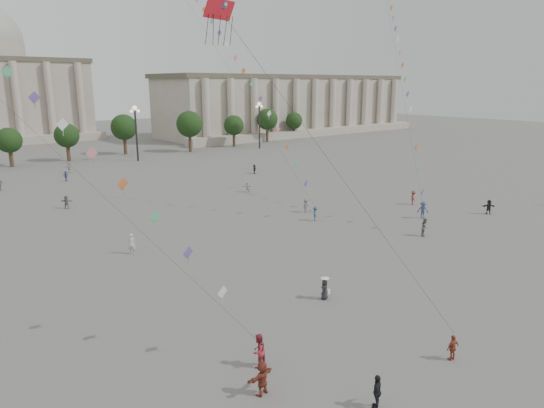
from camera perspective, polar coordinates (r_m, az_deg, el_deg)
ground at (r=34.18m, az=10.54°, el=-11.85°), size 360.00×360.00×0.00m
hall_east at (r=150.61m, az=2.09°, el=11.59°), size 84.00×26.22×17.20m
tree_row at (r=100.92m, az=-25.40°, el=7.34°), size 137.12×5.12×8.00m
lamp_post_mid_east at (r=97.94m, az=-15.75°, el=9.15°), size 2.00×0.90×10.65m
lamp_post_far_east at (r=113.21m, az=-1.50°, el=10.25°), size 2.00×0.90×10.65m
person_crowd_0 at (r=81.81m, az=-23.10°, el=3.04°), size 0.99×0.67×1.57m
person_crowd_3 at (r=61.47m, az=24.14°, el=-0.33°), size 1.56×1.35×1.70m
person_crowd_4 at (r=89.60m, az=-22.79°, el=4.00°), size 1.55×1.50×1.77m
person_crowd_6 at (r=56.99m, az=4.01°, el=-0.20°), size 1.18×0.87×1.63m
person_crowd_7 at (r=67.51m, az=-2.89°, el=2.01°), size 1.47×0.90×1.51m
person_crowd_8 at (r=63.07m, az=16.28°, el=0.72°), size 1.25×1.29×1.77m
person_crowd_9 at (r=81.62m, az=-2.08°, el=4.13°), size 1.37×1.31×1.55m
person_crowd_12 at (r=63.71m, az=-23.03°, el=0.23°), size 1.51×1.30×1.64m
person_crowd_13 at (r=44.89m, az=-16.21°, el=-4.50°), size 0.83×0.77×1.90m
person_crowd_14 at (r=56.90m, az=17.33°, el=-0.68°), size 1.36×1.41×1.93m
tourist_0 at (r=29.32m, az=20.50°, el=-15.54°), size 0.92×0.49×1.49m
tourist_2 at (r=24.97m, az=-1.17°, el=-19.78°), size 1.71×0.79×1.78m
tourist_4 at (r=24.64m, az=12.26°, el=-20.75°), size 1.07×0.89×1.71m
kite_flyer_0 at (r=26.96m, az=-1.60°, el=-16.87°), size 1.10×0.98×1.88m
kite_flyer_1 at (r=53.67m, az=5.12°, el=-1.13°), size 1.12×1.19×1.61m
kite_flyer_2 at (r=50.43m, az=17.55°, el=-2.62°), size 1.08×0.97×1.82m
hat_person at (r=34.66m, az=6.22°, el=-9.84°), size 0.84×0.70×1.69m
dragon_kite at (r=28.69m, az=-5.85°, el=20.11°), size 4.65×6.42×21.89m
kite_train_east at (r=72.12m, az=13.95°, el=20.50°), size 29.83×32.96×60.28m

